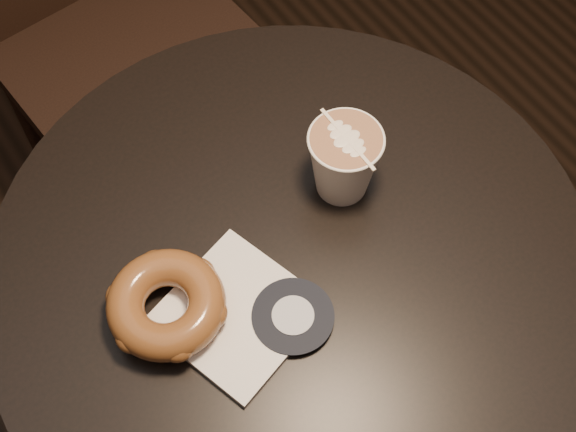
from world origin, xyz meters
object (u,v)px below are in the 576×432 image
(pastry_bag, at_px, (237,314))
(latte_cup, at_px, (344,163))
(cafe_table, at_px, (291,323))
(doughnut, at_px, (166,304))

(pastry_bag, height_order, latte_cup, latte_cup)
(latte_cup, bearing_deg, cafe_table, -155.76)
(doughnut, height_order, latte_cup, latte_cup)
(pastry_bag, bearing_deg, cafe_table, -1.06)
(pastry_bag, bearing_deg, latte_cup, 3.44)
(doughnut, bearing_deg, pastry_bag, -34.74)
(cafe_table, distance_m, latte_cup, 0.27)
(cafe_table, height_order, pastry_bag, pastry_bag)
(pastry_bag, distance_m, latte_cup, 0.21)
(cafe_table, relative_size, pastry_bag, 5.10)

